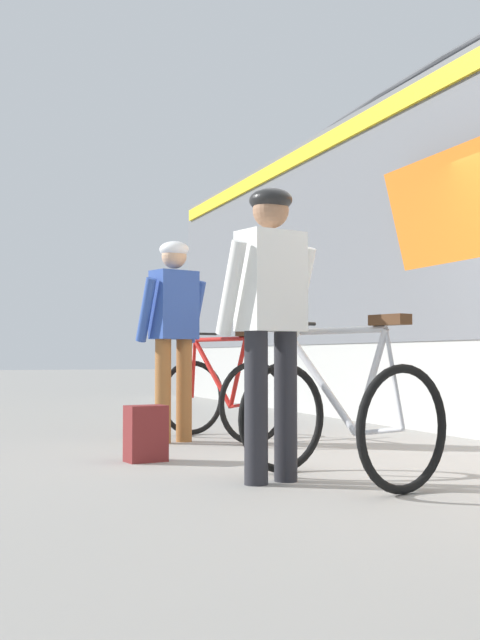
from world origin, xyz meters
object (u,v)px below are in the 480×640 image
(bicycle_near_silver, at_px, (339,415))
(backpack_on_platform, at_px, (146,433))
(cyclist_near_in_white, at_px, (271,306))
(bicycle_far_red, at_px, (222,395))
(cyclist_far_in_blue, at_px, (174,322))

(bicycle_near_silver, height_order, backpack_on_platform, bicycle_near_silver)
(cyclist_near_in_white, height_order, bicycle_far_red, cyclist_near_in_white)
(cyclist_near_in_white, distance_m, bicycle_far_red, 2.60)
(backpack_on_platform, bearing_deg, cyclist_far_in_blue, 56.53)
(cyclist_far_in_blue, xyz_separation_m, bicycle_near_silver, (0.29, -2.52, -0.65))
(cyclist_near_in_white, xyz_separation_m, backpack_on_platform, (-0.46, 1.21, -0.85))
(cyclist_far_in_blue, height_order, bicycle_far_red, cyclist_far_in_blue)
(cyclist_far_in_blue, xyz_separation_m, bicycle_far_red, (0.47, 0.07, -0.65))
(bicycle_near_silver, bearing_deg, backpack_on_platform, 121.77)
(cyclist_near_in_white, distance_m, bicycle_near_silver, 0.77)
(cyclist_near_in_white, distance_m, cyclist_far_in_blue, 2.38)
(cyclist_far_in_blue, xyz_separation_m, backpack_on_platform, (-0.54, -1.17, -0.85))
(cyclist_far_in_blue, bearing_deg, bicycle_near_silver, -83.35)
(cyclist_far_in_blue, height_order, bicycle_near_silver, cyclist_far_in_blue)
(bicycle_near_silver, bearing_deg, cyclist_far_in_blue, 96.65)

